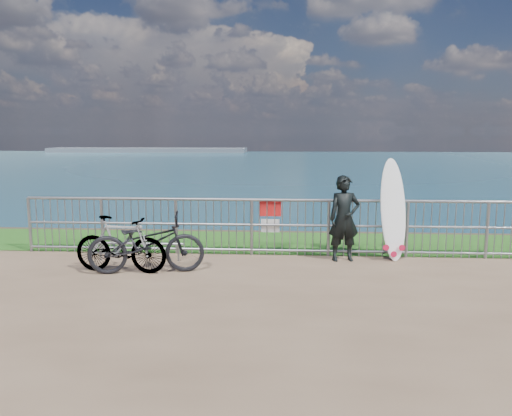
# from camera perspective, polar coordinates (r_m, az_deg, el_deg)

# --- Properties ---
(grass_strip) EXTENTS (120.00, 120.00, 0.00)m
(grass_strip) POSITION_cam_1_polar(r_m,az_deg,el_deg) (10.95, 2.55, -3.95)
(grass_strip) COLOR #1F5918
(grass_strip) RESTS_ON ground
(seascape) EXTENTS (260.00, 260.00, 5.00)m
(seascape) POSITION_cam_1_polar(r_m,az_deg,el_deg) (161.70, -12.10, 6.29)
(seascape) COLOR brown
(seascape) RESTS_ON ground
(railing) EXTENTS (10.06, 0.10, 1.13)m
(railing) POSITION_cam_1_polar(r_m,az_deg,el_deg) (9.76, 2.53, -2.10)
(railing) COLOR gray
(railing) RESTS_ON ground
(surfer) EXTENTS (0.65, 0.49, 1.61)m
(surfer) POSITION_cam_1_polar(r_m,az_deg,el_deg) (9.47, 10.05, -1.18)
(surfer) COLOR black
(surfer) RESTS_ON ground
(surfboard) EXTENTS (0.60, 0.56, 1.93)m
(surfboard) POSITION_cam_1_polar(r_m,az_deg,el_deg) (9.75, 15.40, -0.58)
(surfboard) COLOR white
(surfboard) RESTS_ON ground
(bicycle_near) EXTENTS (2.07, 1.05, 1.04)m
(bicycle_near) POSITION_cam_1_polar(r_m,az_deg,el_deg) (8.77, -12.44, -3.96)
(bicycle_near) COLOR black
(bicycle_near) RESTS_ON ground
(bicycle_far) EXTENTS (1.69, 0.65, 0.99)m
(bicycle_far) POSITION_cam_1_polar(r_m,az_deg,el_deg) (8.91, -15.24, -4.02)
(bicycle_far) COLOR black
(bicycle_far) RESTS_ON ground
(bike_rack) EXTENTS (1.70, 0.05, 0.35)m
(bike_rack) POSITION_cam_1_polar(r_m,az_deg,el_deg) (9.66, -13.22, -4.19)
(bike_rack) COLOR gray
(bike_rack) RESTS_ON ground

